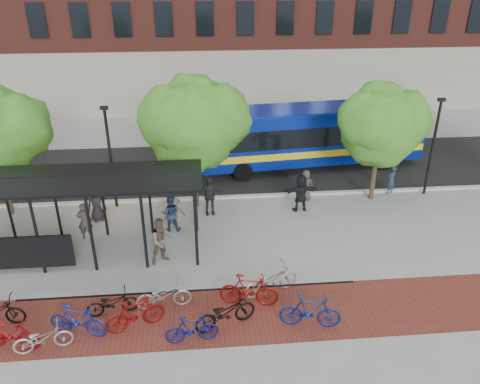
{
  "coord_description": "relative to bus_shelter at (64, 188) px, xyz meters",
  "views": [
    {
      "loc": [
        -2.71,
        -17.64,
        10.96
      ],
      "look_at": [
        -0.98,
        1.39,
        1.6
      ],
      "focal_mm": 35.0,
      "sensor_mm": 36.0,
      "label": 1
    }
  ],
  "objects": [
    {
      "name": "bike_3",
      "position": [
        1.26,
        -5.01,
        -2.4
      ],
      "size": [
        2.07,
        1.08,
        1.2
      ],
      "primitive_type": "imported",
      "rotation": [
        0.0,
        0.0,
        1.3
      ],
      "color": "navy",
      "rests_on": "ground"
    },
    {
      "name": "lamp_post_right",
      "position": [
        17.13,
        4.08,
        -0.25
      ],
      "size": [
        0.35,
        0.2,
        5.12
      ],
      "color": "black",
      "rests_on": "ground"
    },
    {
      "name": "bike_7",
      "position": [
        4.92,
        -5.64,
        -2.48
      ],
      "size": [
        1.75,
        0.62,
        1.03
      ],
      "primitive_type": "imported",
      "rotation": [
        0.0,
        0.0,
        1.65
      ],
      "color": "navy",
      "rests_on": "ground"
    },
    {
      "name": "bike_11",
      "position": [
        8.84,
        -5.27,
        -2.38
      ],
      "size": [
        2.12,
        0.96,
        1.23
      ],
      "primitive_type": "imported",
      "rotation": [
        0.0,
        0.0,
        1.38
      ],
      "color": "navy",
      "rests_on": "ground"
    },
    {
      "name": "curb",
      "position": [
        8.13,
        4.48,
        -2.94
      ],
      "size": [
        160.0,
        0.25,
        0.12
      ],
      "primitive_type": "cube",
      "color": "#B7B7B2",
      "rests_on": "ground"
    },
    {
      "name": "pedestrian_7",
      "position": [
        15.32,
        4.28,
        -2.23
      ],
      "size": [
        0.67,
        0.61,
        1.54
      ],
      "primitive_type": "imported",
      "rotation": [
        0.0,
        0.0,
        3.7
      ],
      "color": "#1C3142",
      "rests_on": "ground"
    },
    {
      "name": "bike_5",
      "position": [
        3.06,
        -4.85,
        -2.41
      ],
      "size": [
        2.04,
        1.18,
        1.18
      ],
      "primitive_type": "imported",
      "rotation": [
        0.0,
        0.0,
        1.91
      ],
      "color": "maroon",
      "rests_on": "ground"
    },
    {
      "name": "bike_6",
      "position": [
        3.95,
        -3.87,
        -2.49
      ],
      "size": [
        2.0,
        0.89,
        1.01
      ],
      "primitive_type": "imported",
      "rotation": [
        0.0,
        0.0,
        1.68
      ],
      "color": "#979799",
      "rests_on": "ground"
    },
    {
      "name": "bike_8",
      "position": [
        6.03,
        -5.03,
        -2.43
      ],
      "size": [
        2.29,
        1.46,
        1.14
      ],
      "primitive_type": "imported",
      "rotation": [
        0.0,
        0.0,
        1.93
      ],
      "color": "black",
      "rests_on": "ground"
    },
    {
      "name": "lamp_post_left",
      "position": [
        1.13,
        4.08,
        -0.25
      ],
      "size": [
        0.35,
        0.2,
        5.12
      ],
      "color": "black",
      "rests_on": "ground"
    },
    {
      "name": "bike_1",
      "position": [
        -0.7,
        -5.43,
        -2.43
      ],
      "size": [
        1.96,
        0.88,
        1.14
      ],
      "primitive_type": "imported",
      "rotation": [
        0.0,
        0.0,
        1.39
      ],
      "color": "maroon",
      "rests_on": "ground"
    },
    {
      "name": "pedestrian_6",
      "position": [
        10.69,
        3.96,
        -2.19
      ],
      "size": [
        0.91,
        0.73,
        1.63
      ],
      "primitive_type": "imported",
      "rotation": [
        0.0,
        0.0,
        2.83
      ],
      "color": "#3E3431",
      "rests_on": "ground"
    },
    {
      "name": "bike_9",
      "position": [
        6.93,
        -4.0,
        -2.37
      ],
      "size": [
        2.18,
        0.99,
        1.26
      ],
      "primitive_type": "imported",
      "rotation": [
        0.0,
        0.0,
        1.37
      ],
      "color": "maroon",
      "rests_on": "ground"
    },
    {
      "name": "bike_rack_rail",
      "position": [
        4.83,
        -3.62,
        -3.0
      ],
      "size": [
        12.0,
        0.05,
        0.95
      ],
      "primitive_type": "cube",
      "color": "black",
      "rests_on": "ground"
    },
    {
      "name": "pedestrian_5",
      "position": [
        10.2,
        2.85,
        -2.05
      ],
      "size": [
        1.79,
        0.71,
        1.89
      ],
      "primitive_type": "imported",
      "rotation": [
        0.0,
        0.0,
        3.23
      ],
      "color": "black",
      "rests_on": "ground"
    },
    {
      "name": "brick_strip",
      "position": [
        6.13,
        -4.52,
        -3.0
      ],
      "size": [
        24.0,
        3.0,
        0.01
      ],
      "primitive_type": "cube",
      "color": "maroon",
      "rests_on": "ground"
    },
    {
      "name": "bike_2",
      "position": [
        0.3,
        -5.58,
        -2.53
      ],
      "size": [
        1.88,
        1.0,
        0.94
      ],
      "primitive_type": "imported",
      "rotation": [
        0.0,
        0.0,
        1.79
      ],
      "color": "#A1A1A3",
      "rests_on": "ground"
    },
    {
      "name": "bike_4",
      "position": [
        2.19,
        -4.06,
        -2.54
      ],
      "size": [
        1.84,
        0.93,
        0.92
      ],
      "primitive_type": "imported",
      "rotation": [
        0.0,
        0.0,
        1.76
      ],
      "color": "black",
      "rests_on": "ground"
    },
    {
      "name": "pedestrian_2",
      "position": [
        3.98,
        1.48,
        -2.14
      ],
      "size": [
        0.88,
        0.71,
        1.72
      ],
      "primitive_type": "imported",
      "rotation": [
        0.0,
        0.0,
        3.07
      ],
      "color": "#212E4E",
      "rests_on": "ground"
    },
    {
      "name": "pedestrian_1",
      "position": [
        0.28,
        1.1,
        -2.13
      ],
      "size": [
        0.66,
        0.46,
        1.73
      ],
      "primitive_type": "imported",
      "rotation": [
        0.0,
        0.0,
        3.21
      ],
      "color": "#38322D",
      "rests_on": "ground"
    },
    {
      "name": "pedestrian_8",
      "position": [
        3.74,
        -1.02,
        -2.01
      ],
      "size": [
        1.2,
        1.12,
        1.97
      ],
      "primitive_type": "imported",
      "rotation": [
        0.0,
        0.0,
        0.51
      ],
      "color": "brown",
      "rests_on": "ground"
    },
    {
      "name": "bus_shelter",
      "position": [
        0.0,
        0.0,
        0.0
      ],
      "size": [
        10.6,
        3.07,
        3.6
      ],
      "color": "black",
      "rests_on": "ground"
    },
    {
      "name": "asphalt_street",
      "position": [
        8.13,
        8.48,
        -2.99
      ],
      "size": [
        160.0,
        8.0,
        0.01
      ],
      "primitive_type": "cube",
      "color": "black",
      "rests_on": "ground"
    },
    {
      "name": "pedestrian_3",
      "position": [
        4.14,
        1.68,
        -2.23
      ],
      "size": [
        1.12,
        0.84,
        1.54
      ],
      "primitive_type": "imported",
      "rotation": [
        0.0,
        0.0,
        0.29
      ],
      "color": "brown",
      "rests_on": "ground"
    },
    {
      "name": "tree_b",
      "position": [
        5.23,
        3.83,
        1.46
      ],
      "size": [
        5.15,
        4.2,
        6.47
      ],
      "color": "#382619",
      "rests_on": "ground"
    },
    {
      "name": "bus",
      "position": [
        11.8,
        8.4,
        -0.94
      ],
      "size": [
        13.49,
        4.26,
        3.58
      ],
      "rotation": [
        0.0,
        0.0,
        0.1
      ],
      "color": "navy",
      "rests_on": "ground"
    },
    {
      "name": "bike_10",
      "position": [
        7.81,
        -3.4,
        -2.44
      ],
      "size": [
        2.27,
        1.45,
        1.12
      ],
      "primitive_type": "imported",
      "rotation": [
        0.0,
        0.0,
        1.93
      ],
      "color": "#A5A5A8",
      "rests_on": "ground"
    },
    {
      "name": "tree_c",
      "position": [
        14.22,
        3.83,
        1.06
      ],
      "size": [
        4.66,
        3.8,
        5.92
      ],
      "color": "#382619",
      "rests_on": "ground"
    },
    {
      "name": "pedestrian_0",
      "position": [
        0.48,
        2.74,
        -2.16
      ],
      "size": [
        0.95,
        0.78,
        1.68
      ],
      "primitive_type": "imported",
      "rotation": [
        0.0,
        0.0,
        0.34
      ],
      "color": "black",
      "rests_on": "ground"
    },
    {
      "name": "pedestrian_4",
      "position": [
        5.76,
        2.89,
        -2.03
      ],
      "size": [
        1.16,
        0.55,
        1.94
      ],
      "primitive_type": "imported",
      "rotation": [
        0.0,
        0.0,
        6.35
      ],
      "color": "#252525",
      "rests_on": "ground"
    },
    {
      "name": "ground",
      "position": [
        8.13,
        0.48,
        -3.0
      ],
      "size": [
        160.0,
        160.0,
        0.0
      ],
      "primitive_type": "plane",
      "color": "#9E9E99",
      "rests_on": "ground"
    }
  ]
}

